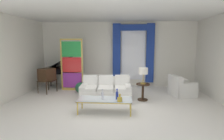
% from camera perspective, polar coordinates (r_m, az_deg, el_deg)
% --- Properties ---
extents(ground_plane, '(16.00, 16.00, 0.00)m').
position_cam_1_polar(ground_plane, '(5.92, 0.13, -11.41)').
color(ground_plane, white).
extents(wall_rear, '(8.00, 0.12, 3.00)m').
position_cam_1_polar(wall_rear, '(8.64, 1.72, 5.05)').
color(wall_rear, white).
rests_on(wall_rear, ground).
extents(wall_left, '(0.12, 7.00, 3.00)m').
position_cam_1_polar(wall_left, '(7.41, -29.02, 3.43)').
color(wall_left, white).
rests_on(wall_left, ground).
extents(ceiling_slab, '(8.00, 7.60, 0.04)m').
position_cam_1_polar(ceiling_slab, '(6.45, 0.72, 17.44)').
color(ceiling_slab, white).
extents(curtained_window, '(2.00, 0.17, 2.70)m').
position_cam_1_polar(curtained_window, '(8.46, 6.73, 6.56)').
color(curtained_window, white).
rests_on(curtained_window, ground).
extents(couch_white_long, '(1.81, 1.02, 0.86)m').
position_cam_1_polar(couch_white_long, '(6.56, -1.91, -6.65)').
color(couch_white_long, white).
rests_on(couch_white_long, ground).
extents(coffee_table, '(1.57, 0.60, 0.41)m').
position_cam_1_polar(coffee_table, '(5.34, -2.27, -9.40)').
color(coffee_table, silver).
rests_on(coffee_table, ground).
extents(bottle_blue_decanter, '(0.08, 0.08, 0.32)m').
position_cam_1_polar(bottle_blue_decanter, '(5.24, 1.59, -7.91)').
color(bottle_blue_decanter, navy).
rests_on(bottle_blue_decanter, coffee_table).
extents(bottle_crystal_tall, '(0.14, 0.14, 0.22)m').
position_cam_1_polar(bottle_crystal_tall, '(5.07, 2.44, -9.10)').
color(bottle_crystal_tall, gold).
rests_on(bottle_crystal_tall, coffee_table).
extents(bottle_amber_squat, '(0.07, 0.07, 0.31)m').
position_cam_1_polar(bottle_amber_squat, '(5.23, -3.05, -7.95)').
color(bottle_amber_squat, silver).
rests_on(bottle_amber_squat, coffee_table).
extents(vintage_tv, '(0.69, 0.73, 1.35)m').
position_cam_1_polar(vintage_tv, '(7.84, -19.86, -1.48)').
color(vintage_tv, '#382314').
rests_on(vintage_tv, ground).
extents(armchair_white, '(1.00, 0.99, 0.80)m').
position_cam_1_polar(armchair_white, '(7.46, 20.90, -5.47)').
color(armchair_white, white).
rests_on(armchair_white, ground).
extents(stained_glass_divider, '(0.95, 0.05, 2.20)m').
position_cam_1_polar(stained_glass_divider, '(7.86, -12.54, 1.28)').
color(stained_glass_divider, gold).
rests_on(stained_glass_divider, ground).
extents(peacock_figurine, '(0.44, 0.60, 0.50)m').
position_cam_1_polar(peacock_figurine, '(7.47, -10.17, -5.58)').
color(peacock_figurine, beige).
rests_on(peacock_figurine, ground).
extents(round_side_table, '(0.48, 0.48, 0.59)m').
position_cam_1_polar(round_side_table, '(6.54, 9.69, -6.35)').
color(round_side_table, '#382314').
rests_on(round_side_table, ground).
extents(table_lamp_brass, '(0.32, 0.32, 0.57)m').
position_cam_1_polar(table_lamp_brass, '(6.40, 9.84, -0.51)').
color(table_lamp_brass, '#B29338').
rests_on(table_lamp_brass, round_side_table).
extents(grand_piano, '(1.50, 1.10, 1.40)m').
position_cam_1_polar(grand_piano, '(8.74, -15.61, 0.17)').
color(grand_piano, black).
rests_on(grand_piano, ground).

